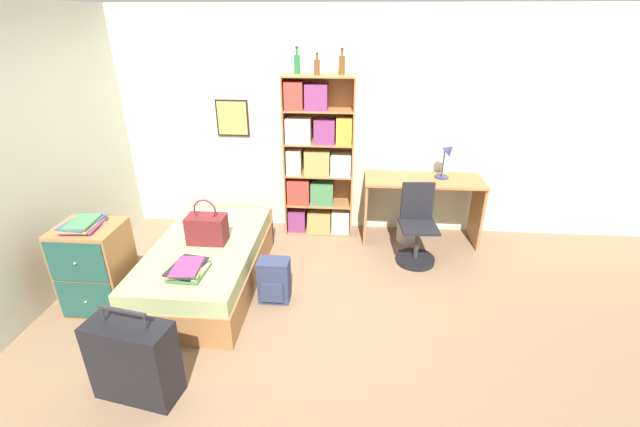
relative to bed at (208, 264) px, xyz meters
name	(u,v)px	position (x,y,z in m)	size (l,w,h in m)	color
ground_plane	(269,287)	(0.61, -0.02, -0.23)	(14.00, 14.00, 0.00)	#84664C
wall_back	(287,124)	(0.61, 1.46, 1.07)	(10.00, 0.09, 2.60)	beige
wall_left	(44,157)	(-1.40, -0.02, 1.07)	(0.06, 10.00, 2.60)	beige
bed	(208,264)	(0.00, 0.00, 0.00)	(0.99, 1.81, 0.46)	#A36B3D
handbag	(207,228)	(0.03, 0.03, 0.38)	(0.37, 0.22, 0.45)	maroon
book_stack_on_bed	(188,270)	(0.04, -0.55, 0.28)	(0.32, 0.39, 0.09)	#B2382D
suitcase	(134,360)	(-0.05, -1.40, 0.08)	(0.62, 0.36, 0.74)	black
dresser	(96,268)	(-0.86, -0.44, 0.18)	(0.55, 0.49, 0.82)	#A36B3D
magazine_pile_on_dresser	(83,224)	(-0.88, -0.45, 0.63)	(0.32, 0.36, 0.07)	beige
bookcase	(316,163)	(0.98, 1.25, 0.67)	(0.81, 0.30, 1.89)	#A36B3D
bottle_green	(297,64)	(0.76, 1.30, 1.77)	(0.07, 0.07, 0.28)	#1E6B2D
bottle_brown	(317,67)	(0.99, 1.22, 1.75)	(0.06, 0.06, 0.23)	brown
bottle_clear	(342,64)	(1.25, 1.30, 1.77)	(0.07, 0.07, 0.27)	brown
desk	(422,197)	(2.22, 1.14, 0.32)	(1.34, 0.53, 0.78)	#A36B3D
desk_lamp	(448,155)	(2.47, 1.20, 0.82)	(0.21, 0.16, 0.42)	navy
desk_chair	(416,237)	(2.12, 0.64, 0.06)	(0.42, 0.42, 0.87)	black
backpack	(274,281)	(0.71, -0.21, -0.02)	(0.29, 0.23, 0.43)	#2D3856
waste_bin	(406,231)	(2.07, 1.09, -0.11)	(0.23, 0.23, 0.25)	#B7B2A8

